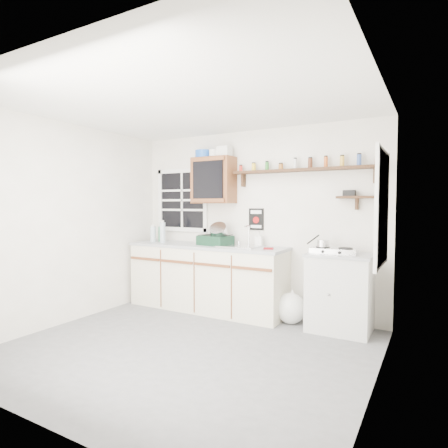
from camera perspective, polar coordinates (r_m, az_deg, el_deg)
The scene contains 18 objects.
room at distance 3.82m, azimuth -5.76°, elevation -0.53°, with size 3.64×3.24×2.54m.
main_cabinet at distance 5.32m, azimuth -2.72°, elevation -8.10°, with size 2.31×0.63×0.92m.
right_cabinet at distance 4.65m, azimuth 17.24°, elevation -9.91°, with size 0.73×0.57×0.91m.
sink at distance 4.99m, azimuth 2.53°, elevation -3.37°, with size 0.52×0.44×0.29m.
upper_cabinet at distance 5.33m, azimuth -1.60°, elevation 6.66°, with size 0.60×0.32×0.65m.
upper_cabinet_clutter at distance 5.39m, azimuth -1.93°, elevation 10.73°, with size 0.55×0.24×0.14m.
spice_shelf at distance 4.87m, azimuth 11.95°, elevation 8.17°, with size 1.91×0.18×0.35m.
secondary_shelf at distance 4.71m, azimuth 19.25°, elevation 3.95°, with size 0.45×0.16×0.24m.
warning_sign at distance 5.17m, azimuth 4.93°, elevation 0.73°, with size 0.22×0.02×0.30m.
window_back at distance 5.80m, azimuth -6.38°, elevation 3.63°, with size 0.93×0.03×0.98m.
window_right at distance 3.68m, azimuth 23.04°, elevation 2.23°, with size 0.03×0.78×1.08m.
water_bottles at distance 5.70m, azimuth -9.87°, elevation -1.37°, with size 0.28×0.18×0.33m.
dish_rack at distance 5.19m, azimuth -1.18°, elevation -2.08°, with size 0.47×0.38×0.33m.
soap_bottle at distance 5.05m, azimuth 5.39°, elevation -2.26°, with size 0.09×0.09×0.20m, color white.
rag at distance 4.76m, azimuth 6.80°, elevation -3.72°, with size 0.12×0.10×0.02m, color maroon.
hotplate at distance 4.56m, azimuth 16.42°, elevation -3.91°, with size 0.53×0.30×0.08m.
saucepan at distance 4.59m, azimuth 14.77°, elevation -2.88°, with size 0.32×0.25×0.15m.
trash_bag at distance 4.85m, azimuth 10.13°, elevation -12.48°, with size 0.40×0.36×0.45m.
Camera 1 is at (2.21, -3.11, 1.48)m, focal length 30.00 mm.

